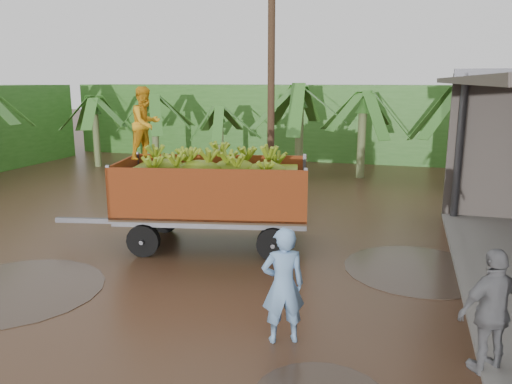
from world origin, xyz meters
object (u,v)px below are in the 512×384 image
(man_blue, at_px, (283,285))
(utility_pole, at_px, (271,72))
(banana_trailer, at_px, (212,190))
(man_grey, at_px, (493,312))

(man_blue, relative_size, utility_pole, 0.22)
(banana_trailer, height_order, man_blue, banana_trailer)
(man_blue, bearing_deg, utility_pole, -98.89)
(man_blue, distance_m, utility_pole, 10.58)
(banana_trailer, xyz_separation_m, utility_pole, (-0.14, 5.82, 2.75))
(banana_trailer, relative_size, utility_pole, 0.76)
(banana_trailer, relative_size, man_grey, 3.55)
(man_grey, relative_size, utility_pole, 0.21)
(man_grey, xyz_separation_m, utility_pole, (-5.60, 9.69, 3.22))
(man_grey, bearing_deg, utility_pole, -89.67)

